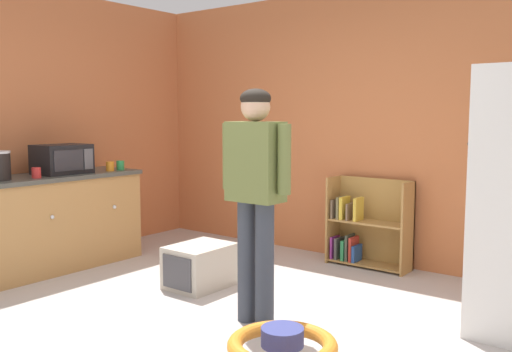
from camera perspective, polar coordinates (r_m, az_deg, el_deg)
The scene contains 12 objects.
ground_plane at distance 4.03m, azimuth -5.01°, elevation -15.12°, with size 12.00×12.00×0.00m, color #B7AFAA.
back_wall at distance 5.68m, azimuth 11.07°, elevation 5.00°, with size 5.20×0.06×2.70m, color #C46E3F.
left_side_wall at distance 6.28m, azimuth -17.92°, elevation 4.93°, with size 0.06×2.99×2.70m, color #C36C3F.
kitchen_counter at distance 5.60m, azimuth -21.64°, elevation -4.61°, with size 0.65×2.08×0.90m.
bookshelf at distance 5.58m, azimuth 11.01°, elevation -5.23°, with size 0.80×0.28×0.85m.
standing_person at distance 3.87m, azimuth -0.05°, elevation -0.82°, with size 0.57×0.22×1.64m.
pet_carrier at distance 4.87m, azimuth -5.71°, elevation -9.06°, with size 0.42×0.55×0.36m.
microwave at distance 5.67m, azimuth -19.07°, elevation 1.63°, with size 0.37×0.48×0.28m.
green_cup at distance 5.89m, azimuth -13.60°, elevation 1.06°, with size 0.08×0.08×0.10m, color #2B934A.
red_cup at distance 5.37m, azimuth -21.38°, elevation 0.31°, with size 0.08×0.08×0.10m, color red.
orange_cup at distance 5.80m, azimuth -14.59°, elevation 0.95°, with size 0.08×0.08×0.10m, color orange.
white_cup at distance 5.89m, azimuth -16.63°, elevation 0.97°, with size 0.08×0.08×0.10m, color white.
Camera 1 is at (2.55, -2.74, 1.47)m, focal length 39.45 mm.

